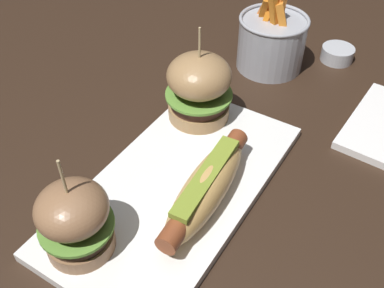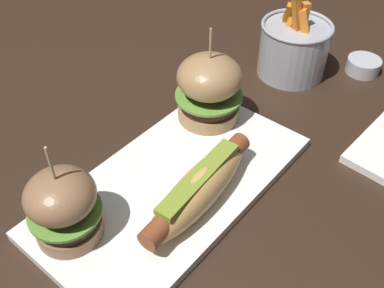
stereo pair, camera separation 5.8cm
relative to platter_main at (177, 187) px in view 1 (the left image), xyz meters
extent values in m
plane|color=black|center=(0.00, 0.00, -0.01)|extent=(3.00, 3.00, 0.00)
cube|color=white|center=(0.00, 0.00, 0.00)|extent=(0.38, 0.20, 0.01)
ellipsoid|color=tan|center=(-0.01, -0.05, 0.03)|extent=(0.19, 0.06, 0.05)
cylinder|color=brown|center=(-0.01, -0.05, 0.04)|extent=(0.20, 0.04, 0.03)
cube|color=olive|center=(-0.01, -0.05, 0.05)|extent=(0.14, 0.03, 0.01)
cylinder|color=#8F6544|center=(-0.14, 0.04, 0.02)|extent=(0.08, 0.08, 0.02)
cylinder|color=#3B2A1D|center=(-0.14, 0.04, 0.03)|extent=(0.07, 0.07, 0.02)
cylinder|color=#609338|center=(-0.14, 0.04, 0.05)|extent=(0.08, 0.08, 0.00)
ellipsoid|color=#8F6544|center=(-0.14, 0.04, 0.07)|extent=(0.08, 0.08, 0.05)
cylinder|color=tan|center=(-0.14, 0.04, 0.11)|extent=(0.00, 0.00, 0.06)
cylinder|color=#A37B4F|center=(0.13, 0.05, 0.02)|extent=(0.09, 0.09, 0.02)
cylinder|color=#41261C|center=(0.13, 0.05, 0.04)|extent=(0.09, 0.09, 0.02)
cylinder|color=#609338|center=(0.13, 0.05, 0.05)|extent=(0.10, 0.10, 0.00)
ellipsoid|color=#A37B4F|center=(0.13, 0.05, 0.08)|extent=(0.09, 0.09, 0.06)
cylinder|color=tan|center=(0.13, 0.05, 0.13)|extent=(0.00, 0.00, 0.06)
cylinder|color=#A8AAB2|center=(0.34, 0.02, 0.04)|extent=(0.12, 0.12, 0.09)
torus|color=#A8AAB2|center=(0.34, 0.02, 0.08)|extent=(0.12, 0.12, 0.01)
cube|color=orange|center=(0.33, 0.01, 0.08)|extent=(0.02, 0.04, 0.07)
cube|color=orange|center=(0.34, 0.03, 0.08)|extent=(0.02, 0.02, 0.07)
cube|color=orange|center=(0.33, 0.02, 0.09)|extent=(0.02, 0.03, 0.09)
cube|color=orange|center=(0.35, 0.06, 0.08)|extent=(0.02, 0.04, 0.06)
cube|color=orange|center=(0.34, 0.05, 0.08)|extent=(0.04, 0.03, 0.07)
cube|color=orange|center=(0.34, 0.02, 0.08)|extent=(0.02, 0.02, 0.08)
cube|color=orange|center=(0.33, 0.02, 0.09)|extent=(0.02, 0.03, 0.09)
cube|color=orange|center=(0.33, 0.04, 0.08)|extent=(0.04, 0.01, 0.07)
cylinder|color=#B7BABF|center=(0.42, -0.07, 0.01)|extent=(0.06, 0.06, 0.03)
cylinder|color=#9E3323|center=(0.42, -0.07, 0.01)|extent=(0.05, 0.05, 0.01)
camera|label=1|loc=(-0.32, -0.22, 0.44)|focal=41.71mm
camera|label=2|loc=(-0.29, -0.27, 0.44)|focal=41.71mm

